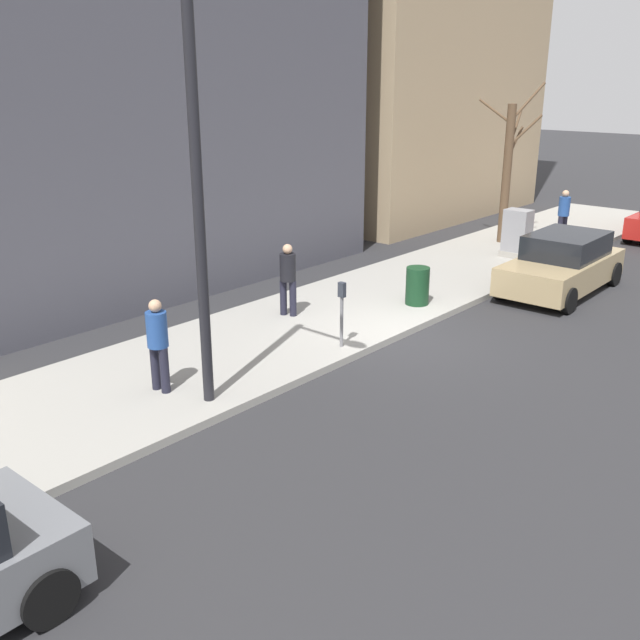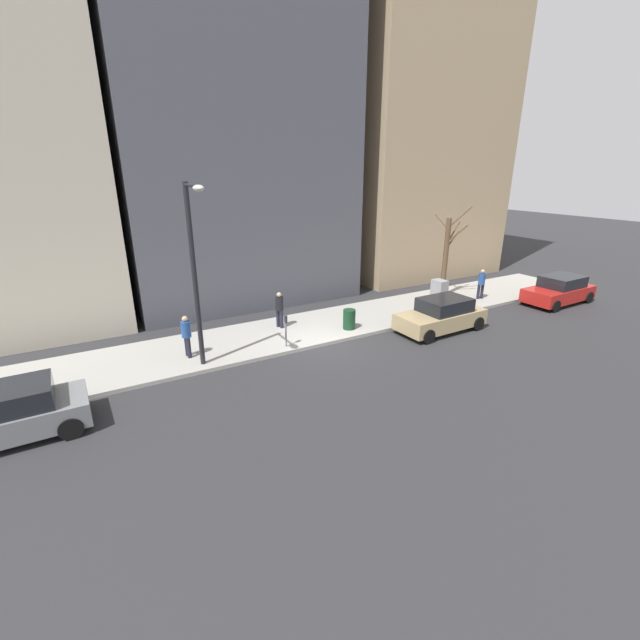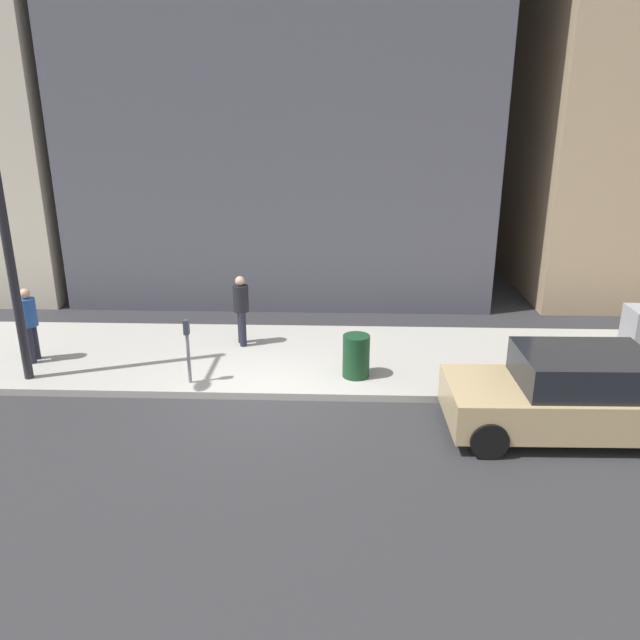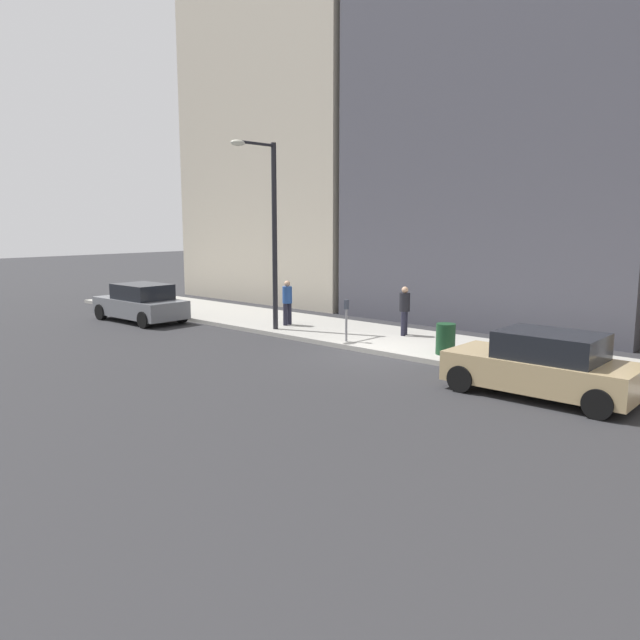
{
  "view_description": "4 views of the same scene",
  "coord_description": "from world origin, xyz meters",
  "px_view_note": "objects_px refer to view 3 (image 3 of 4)",
  "views": [
    {
      "loc": [
        -8.12,
        11.95,
        5.37
      ],
      "look_at": [
        -0.43,
        3.2,
        1.35
      ],
      "focal_mm": 40.0,
      "sensor_mm": 36.0,
      "label": 1
    },
    {
      "loc": [
        -14.22,
        8.39,
        7.07
      ],
      "look_at": [
        -0.06,
        0.24,
        1.23
      ],
      "focal_mm": 24.0,
      "sensor_mm": 36.0,
      "label": 2
    },
    {
      "loc": [
        -11.05,
        -1.55,
        5.52
      ],
      "look_at": [
        0.64,
        -1.1,
        1.47
      ],
      "focal_mm": 35.0,
      "sensor_mm": 36.0,
      "label": 3
    },
    {
      "loc": [
        -14.7,
        -11.11,
        3.98
      ],
      "look_at": [
        -0.25,
        2.04,
        0.88
      ],
      "focal_mm": 35.0,
      "sensor_mm": 36.0,
      "label": 4
    }
  ],
  "objects_px": {
    "parking_meter": "(188,345)",
    "pedestrian_far_corner": "(29,321)",
    "trash_bin": "(356,356)",
    "parked_car_tan": "(572,395)",
    "utility_box": "(639,342)",
    "pedestrian_midblock": "(241,306)"
  },
  "relations": [
    {
      "from": "pedestrian_far_corner",
      "to": "parked_car_tan",
      "type": "bearing_deg",
      "value": 72.74
    },
    {
      "from": "trash_bin",
      "to": "pedestrian_midblock",
      "type": "bearing_deg",
      "value": 56.78
    },
    {
      "from": "parking_meter",
      "to": "pedestrian_far_corner",
      "type": "bearing_deg",
      "value": 74.79
    },
    {
      "from": "trash_bin",
      "to": "utility_box",
      "type": "bearing_deg",
      "value": -86.11
    },
    {
      "from": "utility_box",
      "to": "pedestrian_midblock",
      "type": "bearing_deg",
      "value": 81.11
    },
    {
      "from": "trash_bin",
      "to": "parked_car_tan",
      "type": "bearing_deg",
      "value": -117.78
    },
    {
      "from": "parking_meter",
      "to": "pedestrian_far_corner",
      "type": "xyz_separation_m",
      "value": [
        1.01,
        3.71,
        0.11
      ]
    },
    {
      "from": "trash_bin",
      "to": "pedestrian_far_corner",
      "type": "height_order",
      "value": "pedestrian_far_corner"
    },
    {
      "from": "parked_car_tan",
      "to": "pedestrian_midblock",
      "type": "distance_m",
      "value": 7.37
    },
    {
      "from": "trash_bin",
      "to": "pedestrian_far_corner",
      "type": "xyz_separation_m",
      "value": [
        0.56,
        7.09,
        0.49
      ]
    },
    {
      "from": "parked_car_tan",
      "to": "trash_bin",
      "type": "relative_size",
      "value": 4.7
    },
    {
      "from": "trash_bin",
      "to": "pedestrian_far_corner",
      "type": "relative_size",
      "value": 0.54
    },
    {
      "from": "parked_car_tan",
      "to": "parking_meter",
      "type": "relative_size",
      "value": 3.13
    },
    {
      "from": "parking_meter",
      "to": "pedestrian_midblock",
      "type": "relative_size",
      "value": 0.81
    },
    {
      "from": "parked_car_tan",
      "to": "parking_meter",
      "type": "xyz_separation_m",
      "value": [
        1.51,
        7.1,
        0.24
      ]
    },
    {
      "from": "pedestrian_far_corner",
      "to": "trash_bin",
      "type": "bearing_deg",
      "value": 81.36
    },
    {
      "from": "parking_meter",
      "to": "pedestrian_far_corner",
      "type": "height_order",
      "value": "pedestrian_far_corner"
    },
    {
      "from": "utility_box",
      "to": "trash_bin",
      "type": "xyz_separation_m",
      "value": [
        -0.4,
        5.88,
        -0.25
      ]
    },
    {
      "from": "parking_meter",
      "to": "utility_box",
      "type": "distance_m",
      "value": 9.3
    },
    {
      "from": "parked_car_tan",
      "to": "utility_box",
      "type": "bearing_deg",
      "value": -43.52
    },
    {
      "from": "parking_meter",
      "to": "trash_bin",
      "type": "distance_m",
      "value": 3.43
    },
    {
      "from": "parking_meter",
      "to": "pedestrian_far_corner",
      "type": "relative_size",
      "value": 0.81
    }
  ]
}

